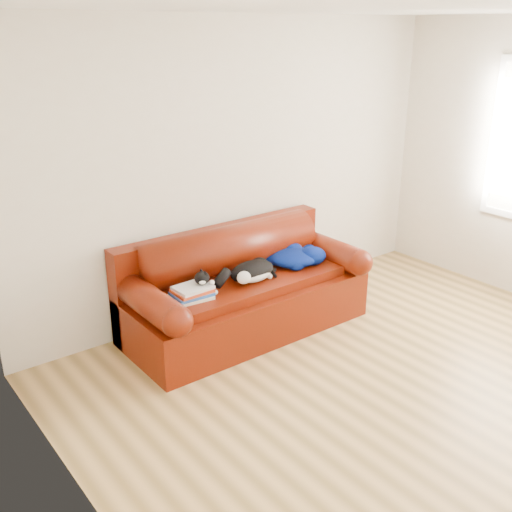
# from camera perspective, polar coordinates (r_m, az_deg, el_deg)

# --- Properties ---
(ground) EXTENTS (4.50, 4.50, 0.00)m
(ground) POSITION_cam_1_polar(r_m,az_deg,el_deg) (4.59, 13.98, -12.49)
(ground) COLOR brown
(ground) RESTS_ON ground
(room_shell) EXTENTS (4.52, 4.02, 2.61)m
(room_shell) POSITION_cam_1_polar(r_m,az_deg,el_deg) (4.06, 16.97, 8.42)
(room_shell) COLOR beige
(room_shell) RESTS_ON ground
(sofa_base) EXTENTS (2.10, 0.90, 0.50)m
(sofa_base) POSITION_cam_1_polar(r_m,az_deg,el_deg) (5.21, -0.97, -4.63)
(sofa_base) COLOR #400D02
(sofa_base) RESTS_ON ground
(sofa_back) EXTENTS (2.10, 1.01, 0.88)m
(sofa_back) POSITION_cam_1_polar(r_m,az_deg,el_deg) (5.26, -2.57, -0.73)
(sofa_back) COLOR #400D02
(sofa_back) RESTS_ON ground
(book_stack) EXTENTS (0.33, 0.26, 0.10)m
(book_stack) POSITION_cam_1_polar(r_m,az_deg,el_deg) (4.71, -6.12, -3.47)
(book_stack) COLOR beige
(book_stack) RESTS_ON sofa_base
(cat) EXTENTS (0.61, 0.35, 0.22)m
(cat) POSITION_cam_1_polar(r_m,az_deg,el_deg) (4.97, -0.34, -1.52)
(cat) COLOR black
(cat) RESTS_ON sofa_base
(blanket) EXTENTS (0.54, 0.51, 0.16)m
(blanket) POSITION_cam_1_polar(r_m,az_deg,el_deg) (5.36, 3.72, -0.02)
(blanket) COLOR #020849
(blanket) RESTS_ON sofa_base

